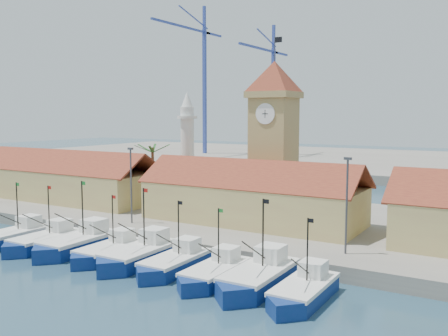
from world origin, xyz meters
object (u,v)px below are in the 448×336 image
Objects in this scene: clock_tower at (274,134)px; boat_4 at (138,256)px; boat_0 at (12,237)px; minaret at (187,146)px.

boat_4 is at bearing -99.23° from clock_tower.
clock_tower is at bearing 80.77° from boat_4.
clock_tower is (3.68, 22.62, 11.16)m from boat_4.
boat_0 is 17.15m from boat_4.
boat_0 is 33.69m from clock_tower.
clock_tower is 1.39× the size of minaret.
clock_tower is (20.77, 24.04, 11.21)m from boat_0.
clock_tower is 15.30m from minaret.
minaret is at bearing 77.51° from boat_0.
boat_0 is 0.94× the size of boat_4.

